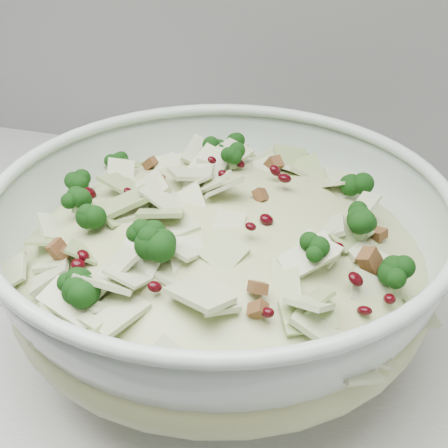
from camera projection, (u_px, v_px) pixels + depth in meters
name	position (u px, v px, depth m)	size (l,w,h in m)	color
mixing_bowl	(221.00, 265.00, 0.53)	(0.41, 0.41, 0.15)	silver
salad	(221.00, 241.00, 0.52)	(0.40, 0.40, 0.15)	#B9BE82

